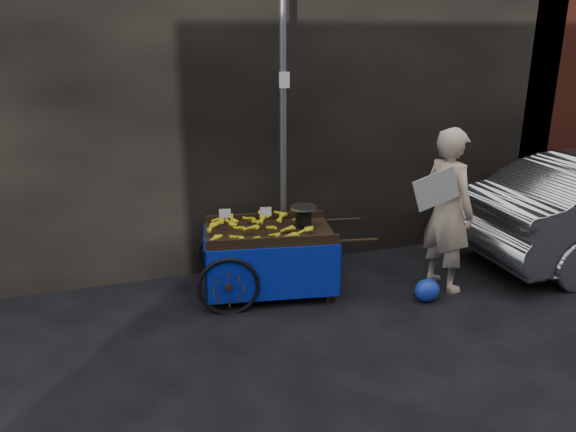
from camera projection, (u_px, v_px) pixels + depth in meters
name	position (u px, v px, depth m)	size (l,w,h in m)	color
ground	(294.00, 323.00, 5.91)	(80.00, 80.00, 0.00)	black
building_wall	(260.00, 64.00, 7.59)	(13.50, 2.00, 5.00)	black
street_pole	(283.00, 114.00, 6.54)	(0.12, 0.10, 4.00)	slate
banana_cart	(265.00, 238.00, 6.44)	(2.14, 1.24, 1.10)	black
vendor	(448.00, 210.00, 6.48)	(0.91, 0.79, 1.93)	beige
plastic_bag	(427.00, 290.00, 6.36)	(0.30, 0.24, 0.27)	#1832B4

